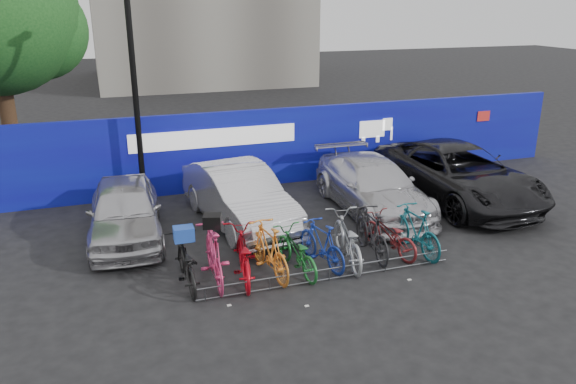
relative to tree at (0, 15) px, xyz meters
name	(u,v)px	position (x,y,z in m)	size (l,w,h in m)	color
ground	(319,268)	(6.77, -10.06, -5.07)	(100.00, 100.00, 0.00)	black
hoarding	(247,149)	(6.78, -4.06, -3.86)	(22.00, 0.18, 2.40)	#0E0A94
tree	(0,15)	(0.00, 0.00, 0.00)	(5.40, 5.20, 7.80)	#382314
lamppost	(135,89)	(3.57, -4.66, -1.80)	(0.25, 0.50, 6.11)	black
bike_rack	(329,274)	(6.77, -10.66, -4.91)	(5.60, 0.03, 0.30)	#595B60
car_0	(125,211)	(2.94, -7.01, -4.35)	(1.69, 4.20, 1.43)	#B1B1B5
car_1	(239,196)	(5.79, -6.98, -4.31)	(1.61, 4.63, 1.53)	silver
car_2	(373,186)	(9.50, -7.18, -4.36)	(1.98, 4.87, 1.41)	silver
car_3	(457,173)	(12.17, -7.22, -4.26)	(2.67, 5.80, 1.61)	black
bike_0	(186,263)	(3.95, -9.87, -4.57)	(0.66, 1.89, 0.99)	black
bike_1	(214,255)	(4.52, -9.90, -4.46)	(0.57, 2.03, 1.22)	#D9356B
bike_2	(243,255)	(5.11, -9.98, -4.54)	(0.71, 2.03, 1.07)	#AB0914
bike_3	(269,250)	(5.68, -9.98, -4.49)	(0.55, 1.93, 1.16)	orange
bike_4	(296,252)	(6.26, -10.05, -4.60)	(0.63, 1.80, 0.94)	#196528
bike_5	(322,244)	(6.88, -9.94, -4.55)	(0.48, 1.71, 1.03)	#1932A1
bike_6	(347,239)	(7.48, -9.94, -4.52)	(0.73, 2.08, 1.09)	#94989C
bike_7	(372,233)	(8.14, -9.85, -4.50)	(0.53, 1.88, 1.13)	#232325
bike_8	(389,235)	(8.58, -9.86, -4.61)	(0.61, 1.76, 0.93)	maroon
bike_9	(415,230)	(9.16, -10.01, -4.50)	(0.53, 1.89, 1.13)	#135B67
cargo_crate	(184,234)	(3.95, -9.87, -3.94)	(0.40, 0.30, 0.29)	#1F45AD
cargo_topcase	(212,221)	(4.52, -9.90, -3.72)	(0.35, 0.32, 0.26)	black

